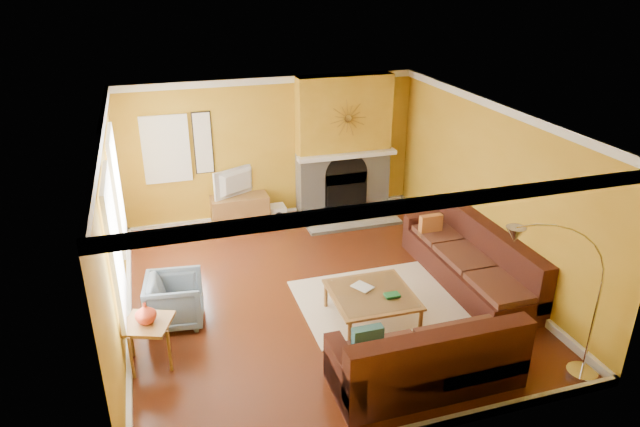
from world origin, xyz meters
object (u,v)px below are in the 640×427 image
object	(u,v)px
sectional_sofa	(413,283)
coffee_table	(371,307)
side_table	(150,343)
media_console	(240,211)
arc_lamp	(556,307)
armchair	(175,300)

from	to	relation	value
sectional_sofa	coffee_table	bearing A→B (deg)	-174.35
side_table	media_console	bearing A→B (deg)	64.76
media_console	arc_lamp	distance (m)	6.12
armchair	arc_lamp	bearing A→B (deg)	-115.63
sectional_sofa	side_table	bearing A→B (deg)	-177.98
coffee_table	arc_lamp	size ratio (longest dim) A/B	0.52
armchair	side_table	xyz separation A→B (m)	(-0.36, -0.82, -0.04)
sectional_sofa	media_console	size ratio (longest dim) A/B	3.56
side_table	sectional_sofa	bearing A→B (deg)	2.02
sectional_sofa	coffee_table	xyz separation A→B (m)	(-0.64, -0.06, -0.23)
armchair	sectional_sofa	bearing A→B (deg)	-94.97
coffee_table	side_table	distance (m)	2.94
sectional_sofa	arc_lamp	bearing A→B (deg)	-67.56
sectional_sofa	armchair	world-z (taller)	sectional_sofa
coffee_table	arc_lamp	distance (m)	2.46
side_table	arc_lamp	xyz separation A→B (m)	(4.35, -1.76, 0.76)
media_console	armchair	xyz separation A→B (m)	(-1.40, -2.91, 0.05)
media_console	side_table	bearing A→B (deg)	-115.24
sectional_sofa	coffee_table	distance (m)	0.68
arc_lamp	media_console	bearing A→B (deg)	115.34
armchair	arc_lamp	xyz separation A→B (m)	(3.99, -2.58, 0.72)
sectional_sofa	armchair	xyz separation A→B (m)	(-3.22, 0.69, -0.11)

